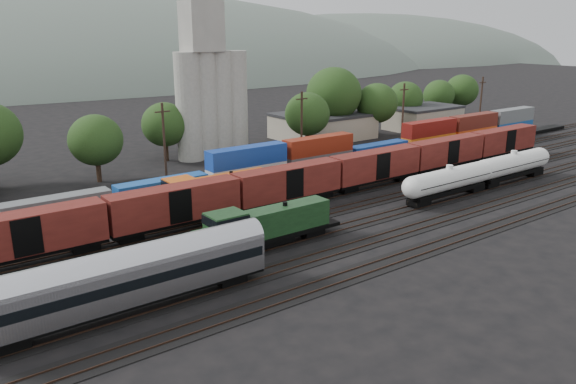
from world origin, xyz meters
TOP-DOWN VIEW (x-y plane):
  - ground at (0.00, 0.00)m, footprint 600.00×600.00m
  - tracks at (0.00, 0.00)m, footprint 180.00×33.20m
  - green_locomotive at (-14.09, -5.00)m, footprint 16.76×2.96m
  - tank_car_a at (15.34, -5.00)m, footprint 16.57×2.97m
  - tank_car_b at (29.98, -5.00)m, footprint 16.81×3.01m
  - passenger_coach at (-29.78, -10.00)m, footprint 23.36×2.88m
  - orange_locomotive at (-11.47, 10.00)m, footprint 17.05×2.84m
  - boxcar_string at (-11.07, 5.00)m, footprint 122.80×2.90m
  - container_wall at (-1.93, 15.00)m, footprint 165.80×2.60m
  - grain_silo at (3.28, 36.00)m, footprint 13.40×5.00m
  - industrial_sheds at (6.63, 35.25)m, footprint 119.38×17.26m
  - tree_band at (-7.59, 36.28)m, footprint 165.99×19.78m
  - utility_poles at (0.00, 22.00)m, footprint 122.20×0.36m
  - distant_hills at (23.92, 260.00)m, footprint 860.00×286.00m

SIDE VIEW (x-z plane):
  - distant_hills at x=23.92m, z-range -85.56..44.44m
  - ground at x=0.00m, z-range 0.00..0.00m
  - tracks at x=0.00m, z-range -0.05..0.15m
  - orange_locomotive at x=-11.47m, z-range 0.31..4.57m
  - green_locomotive at x=-14.09m, z-range 0.32..4.75m
  - industrial_sheds at x=6.63m, z-range 0.01..5.11m
  - container_wall at x=-1.93m, z-range -0.32..5.48m
  - tank_car_a at x=15.34m, z-range 0.42..4.76m
  - tank_car_b at x=29.98m, z-range 0.42..4.82m
  - boxcar_string at x=-11.07m, z-range 1.02..5.22m
  - passenger_coach at x=-29.78m, z-range 0.60..5.90m
  - utility_poles at x=0.00m, z-range 0.21..12.21m
  - tree_band at x=-7.59m, z-range 0.34..14.64m
  - grain_silo at x=3.28m, z-range -3.24..25.76m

